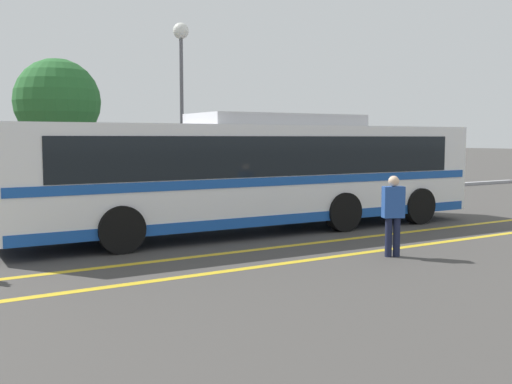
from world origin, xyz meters
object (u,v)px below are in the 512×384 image
Objects in this scene: street_lamp at (181,63)px; tree_0 at (57,102)px; transit_bus at (257,171)px; pedestrian_0 at (393,211)px.

tree_0 is (-4.11, 1.97, -1.46)m from street_lamp.
tree_0 is at bearing 154.43° from street_lamp.
street_lamp is at bearing -9.85° from transit_bus.
street_lamp reaches higher than pedestrian_0.
pedestrian_0 is (0.56, -4.27, -0.62)m from transit_bus.
street_lamp is at bearing -25.57° from tree_0.
tree_0 reaches higher than transit_bus.
pedestrian_0 is at bearing -77.72° from tree_0.
street_lamp is 1.26× the size of tree_0.
transit_bus is at bearing -75.68° from tree_0.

